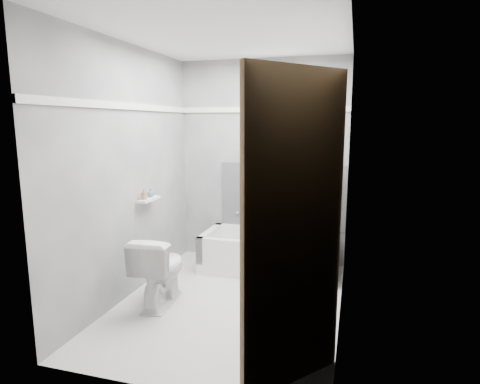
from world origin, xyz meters
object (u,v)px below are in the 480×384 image
(bathtub, at_px, (269,253))
(office_chair, at_px, (288,213))
(soap_bottle_b, at_px, (151,193))
(toilet, at_px, (160,270))
(door, at_px, (333,252))
(soap_bottle_a, at_px, (144,194))

(bathtub, xyz_separation_m, office_chair, (0.21, 0.03, 0.47))
(office_chair, bearing_deg, soap_bottle_b, -125.93)
(bathtub, height_order, toilet, toilet)
(bathtub, bearing_deg, door, -69.94)
(door, bearing_deg, office_chair, 104.87)
(office_chair, xyz_separation_m, door, (0.59, -2.24, 0.32))
(bathtub, relative_size, office_chair, 1.34)
(office_chair, height_order, toilet, office_chair)
(office_chair, distance_m, toilet, 1.56)
(office_chair, bearing_deg, soap_bottle_a, -121.32)
(soap_bottle_a, height_order, soap_bottle_b, soap_bottle_a)
(door, height_order, soap_bottle_a, door)
(soap_bottle_a, bearing_deg, door, -36.64)
(door, relative_size, soap_bottle_b, 22.75)
(office_chair, relative_size, door, 0.56)
(toilet, bearing_deg, soap_bottle_a, -49.71)
(office_chair, relative_size, soap_bottle_a, 10.84)
(toilet, relative_size, soap_bottle_b, 7.60)
(bathtub, relative_size, soap_bottle_a, 14.57)
(door, bearing_deg, soap_bottle_a, 143.36)
(soap_bottle_a, bearing_deg, office_chair, 31.43)
(bathtub, distance_m, soap_bottle_b, 1.49)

